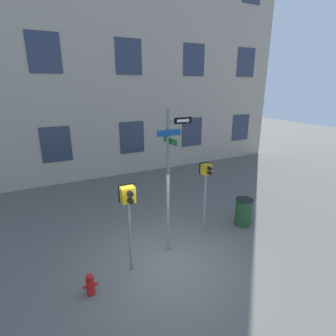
{
  "coord_description": "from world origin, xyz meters",
  "views": [
    {
      "loc": [
        -2.88,
        -5.63,
        4.95
      ],
      "look_at": [
        0.37,
        0.69,
        2.7
      ],
      "focal_mm": 28.0,
      "sensor_mm": 36.0,
      "label": 1
    }
  ],
  "objects": [
    {
      "name": "pedestrian_signal_left",
      "position": [
        -0.98,
        0.32,
        2.01
      ],
      "size": [
        0.41,
        0.4,
        2.52
      ],
      "color": "slate",
      "rests_on": "ground_plane"
    },
    {
      "name": "ground_plane",
      "position": [
        0.0,
        0.0,
        0.0
      ],
      "size": [
        60.0,
        60.0,
        0.0
      ],
      "primitive_type": "plane",
      "color": "#595651"
    },
    {
      "name": "trash_bin",
      "position": [
        3.55,
        0.82,
        0.51
      ],
      "size": [
        0.62,
        0.62,
        1.02
      ],
      "color": "#1E4723",
      "rests_on": "ground_plane"
    },
    {
      "name": "building_facade",
      "position": [
        0.0,
        8.65,
        6.35
      ],
      "size": [
        24.0,
        0.64,
        12.71
      ],
      "color": "tan",
      "rests_on": "ground_plane"
    },
    {
      "name": "pedestrian_signal_right",
      "position": [
        1.94,
        1.02,
        1.95
      ],
      "size": [
        0.35,
        0.4,
        2.53
      ],
      "color": "slate",
      "rests_on": "ground_plane"
    },
    {
      "name": "street_sign_pole",
      "position": [
        0.43,
        0.69,
        2.55
      ],
      "size": [
        1.1,
        0.8,
        4.35
      ],
      "color": "slate",
      "rests_on": "ground_plane"
    },
    {
      "name": "fire_hydrant",
      "position": [
        -2.18,
        -0.08,
        0.28
      ],
      "size": [
        0.37,
        0.21,
        0.59
      ],
      "color": "red",
      "rests_on": "ground_plane"
    }
  ]
}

